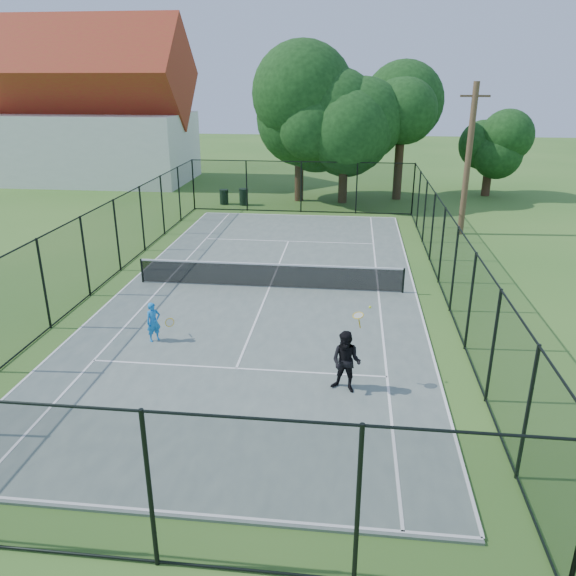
# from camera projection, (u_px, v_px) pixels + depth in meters

# --- Properties ---
(ground) EXTENTS (120.00, 120.00, 0.00)m
(ground) POSITION_uv_depth(u_px,v_px,m) (270.00, 289.00, 21.41)
(ground) COLOR #346422
(tennis_court) EXTENTS (11.00, 24.00, 0.06)m
(tennis_court) POSITION_uv_depth(u_px,v_px,m) (270.00, 288.00, 21.40)
(tennis_court) COLOR #56655E
(tennis_court) RESTS_ON ground
(tennis_net) EXTENTS (10.08, 0.08, 0.95)m
(tennis_net) POSITION_uv_depth(u_px,v_px,m) (269.00, 274.00, 21.21)
(tennis_net) COLOR black
(tennis_net) RESTS_ON tennis_court
(fence) EXTENTS (13.10, 26.10, 3.00)m
(fence) POSITION_uv_depth(u_px,v_px,m) (269.00, 251.00, 20.88)
(fence) COLOR black
(fence) RESTS_ON ground
(tree_near_left) EXTENTS (6.32, 6.32, 8.24)m
(tree_near_left) POSITION_uv_depth(u_px,v_px,m) (299.00, 120.00, 34.79)
(tree_near_left) COLOR #332114
(tree_near_left) RESTS_ON ground
(tree_near_mid) EXTENTS (5.51, 5.51, 7.20)m
(tree_near_mid) POSITION_uv_depth(u_px,v_px,m) (345.00, 131.00, 34.46)
(tree_near_mid) COLOR #332114
(tree_near_mid) RESTS_ON ground
(tree_near_right) EXTENTS (5.57, 5.57, 7.69)m
(tree_near_right) POSITION_uv_depth(u_px,v_px,m) (401.00, 122.00, 35.33)
(tree_near_right) COLOR #332114
(tree_near_right) RESTS_ON ground
(tree_far_right) EXTENTS (3.88, 3.88, 5.13)m
(tree_far_right) POSITION_uv_depth(u_px,v_px,m) (491.00, 148.00, 37.01)
(tree_far_right) COLOR #332114
(tree_far_right) RESTS_ON ground
(building) EXTENTS (15.30, 8.15, 11.87)m
(building) POSITION_uv_depth(u_px,v_px,m) (86.00, 114.00, 41.91)
(building) COLOR silver
(building) RESTS_ON ground
(trash_bin_left) EXTENTS (0.58, 0.58, 0.93)m
(trash_bin_left) POSITION_uv_depth(u_px,v_px,m) (224.00, 197.00, 35.38)
(trash_bin_left) COLOR black
(trash_bin_left) RESTS_ON ground
(trash_bin_right) EXTENTS (0.58, 0.58, 1.03)m
(trash_bin_right) POSITION_uv_depth(u_px,v_px,m) (244.00, 197.00, 35.13)
(trash_bin_right) COLOR black
(trash_bin_right) RESTS_ON ground
(utility_pole) EXTENTS (1.40, 0.30, 7.39)m
(utility_pole) POSITION_uv_depth(u_px,v_px,m) (468.00, 160.00, 27.54)
(utility_pole) COLOR #4C3823
(utility_pole) RESTS_ON ground
(player_blue) EXTENTS (0.85, 0.52, 1.22)m
(player_blue) POSITION_uv_depth(u_px,v_px,m) (154.00, 322.00, 16.89)
(player_blue) COLOR blue
(player_blue) RESTS_ON tennis_court
(player_black) EXTENTS (1.06, 1.14, 2.08)m
(player_black) POSITION_uv_depth(u_px,v_px,m) (346.00, 362.00, 14.10)
(player_black) COLOR black
(player_black) RESTS_ON tennis_court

